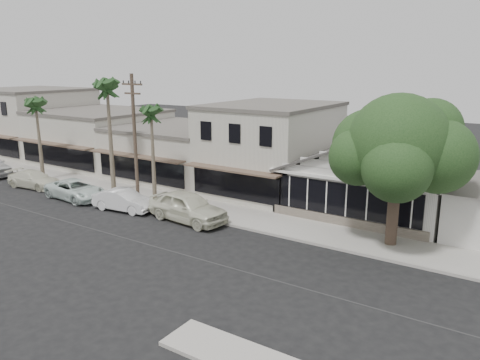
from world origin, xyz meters
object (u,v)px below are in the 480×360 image
Objects in this scene: car_1 at (124,200)px; car_2 at (76,190)px; utility_pole at (135,137)px; shade_tree at (398,147)px; car_0 at (188,207)px; car_3 at (34,179)px.

car_2 is at bearing 82.67° from car_1.
car_2 is at bearing -161.84° from utility_pole.
car_2 is 22.59m from shade_tree.
car_3 is at bearing 96.62° from car_0.
car_1 reaches higher than car_2.
shade_tree reaches higher than car_1.
car_1 is 0.85× the size of car_2.
car_3 is (-10.54, 0.30, -0.04)m from car_1.
car_0 is 12.96m from shade_tree.
car_0 is 5.05m from car_1.
shade_tree is at bearing -70.39° from car_0.
car_2 reaches higher than car_3.
utility_pole is at bearing -90.35° from car_3.
car_2 is (-5.00, -0.00, -0.01)m from car_1.
car_3 is at bearing -173.01° from shade_tree.
car_2 is (-10.00, -0.65, -0.23)m from car_0.
utility_pole is at bearing -172.98° from shade_tree.
car_0 reaches higher than car_2.
shade_tree is at bearing -77.06° from car_2.
car_3 is 0.57× the size of shade_tree.
car_3 is (-5.54, 0.30, -0.03)m from car_2.
car_2 is 0.62× the size of shade_tree.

